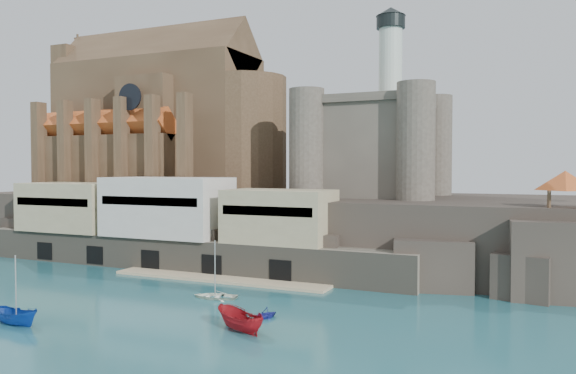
% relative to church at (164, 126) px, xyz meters
% --- Properties ---
extents(ground, '(300.00, 300.00, 0.00)m').
position_rel_church_xyz_m(ground, '(24.13, -41.85, -22.13)').
color(ground, '#1B525C').
rests_on(ground, ground).
extents(promontory, '(100.00, 36.00, 10.00)m').
position_rel_church_xyz_m(promontory, '(23.94, -2.48, -17.20)').
color(promontory, black).
rests_on(promontory, ground).
extents(quay, '(70.00, 12.00, 13.05)m').
position_rel_church_xyz_m(quay, '(13.94, -18.78, -16.06)').
color(quay, '#6C6556').
rests_on(quay, ground).
extents(church, '(47.00, 25.93, 30.51)m').
position_rel_church_xyz_m(church, '(0.00, 0.00, 0.00)').
color(church, '#473321').
rests_on(church, promontory).
extents(castle_keep, '(21.20, 21.20, 29.30)m').
position_rel_church_xyz_m(castle_keep, '(40.21, -0.78, -3.81)').
color(castle_keep, '#4D463C').
rests_on(castle_keep, promontory).
extents(rock_outcrop, '(14.50, 10.50, 8.70)m').
position_rel_church_xyz_m(rock_outcrop, '(66.13, -16.01, -18.11)').
color(rock_outcrop, black).
rests_on(rock_outcrop, ground).
extents(pavilion, '(6.40, 6.40, 5.40)m').
position_rel_church_xyz_m(pavilion, '(66.13, -15.85, -9.40)').
color(pavilion, '#473321').
rests_on(pavilion, rock_outcrop).
extents(boat_2, '(2.08, 2.03, 5.18)m').
position_rel_church_xyz_m(boat_2, '(19.77, -49.09, -22.13)').
color(boat_2, '#0F3795').
rests_on(boat_2, ground).
extents(boat_5, '(2.99, 2.96, 5.88)m').
position_rel_church_xyz_m(boat_5, '(39.41, -42.35, -22.13)').
color(boat_5, '#A4161E').
rests_on(boat_5, ground).
extents(boat_6, '(1.72, 3.69, 4.99)m').
position_rel_church_xyz_m(boat_6, '(30.88, -32.52, -22.13)').
color(boat_6, white).
rests_on(boat_6, ground).
extents(boat_7, '(2.68, 2.24, 2.67)m').
position_rel_church_xyz_m(boat_7, '(39.64, -37.67, -22.13)').
color(boat_7, '#232996').
rests_on(boat_7, ground).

